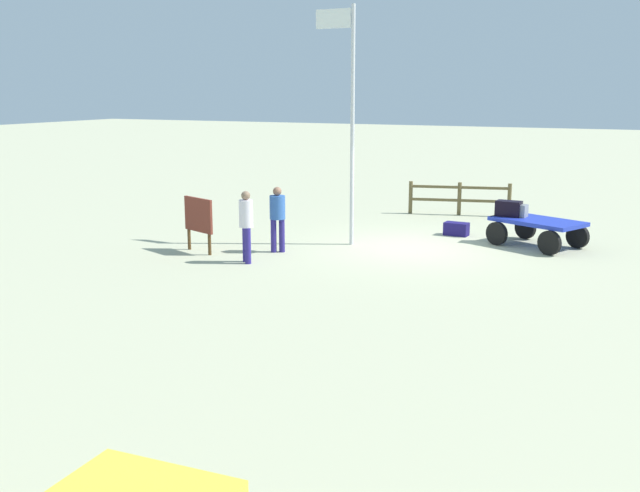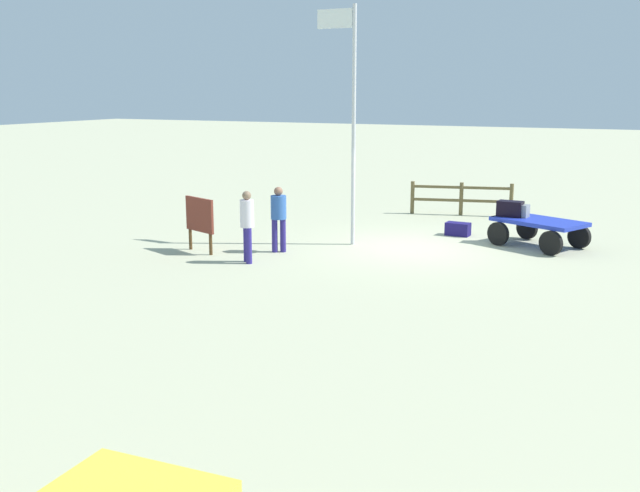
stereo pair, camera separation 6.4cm
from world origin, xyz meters
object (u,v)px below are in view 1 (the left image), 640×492
object	(u,v)px
luggage_cart	(537,226)
suitcase_olive	(515,210)
suitcase_grey	(509,209)
worker_trailing	(246,222)
signboard	(198,218)
suitcase_dark	(456,229)
worker_lead	(277,214)
flagpole	(349,108)

from	to	relation	value
luggage_cart	suitcase_olive	size ratio (longest dim) A/B	3.91
suitcase_grey	worker_trailing	world-z (taller)	worker_trailing
worker_trailing	signboard	world-z (taller)	worker_trailing
suitcase_grey	suitcase_dark	xyz separation A→B (m)	(1.43, -0.42, -0.71)
suitcase_dark	signboard	distance (m)	6.95
worker_lead	suitcase_grey	bearing A→B (deg)	-144.46
luggage_cart	worker_lead	distance (m)	6.47
luggage_cart	suitcase_dark	bearing A→B (deg)	-14.55
suitcase_olive	worker_trailing	distance (m)	6.97
flagpole	worker_lead	bearing A→B (deg)	53.69
suitcase_olive	flagpole	size ratio (longest dim) A/B	0.11
suitcase_dark	flagpole	bearing A→B (deg)	45.65
suitcase_dark	flagpole	distance (m)	4.52
luggage_cart	suitcase_dark	size ratio (longest dim) A/B	3.79
luggage_cart	suitcase_grey	xyz separation A→B (m)	(0.74, -0.15, 0.38)
flagpole	suitcase_grey	bearing A→B (deg)	-153.12
suitcase_dark	worker_trailing	xyz separation A→B (m)	(3.50, 5.14, 0.76)
suitcase_dark	signboard	size ratio (longest dim) A/B	0.49
suitcase_grey	flagpole	distance (m)	4.80
luggage_cart	signboard	xyz separation A→B (m)	(7.27, 4.10, 0.34)
luggage_cart	suitcase_olive	bearing A→B (deg)	-18.00
suitcase_olive	suitcase_dark	world-z (taller)	suitcase_olive
suitcase_grey	worker_trailing	size ratio (longest dim) A/B	0.40
worker_lead	flagpole	world-z (taller)	flagpole
worker_trailing	flagpole	xyz separation A→B (m)	(-1.28, -2.88, 2.46)
suitcase_grey	worker_lead	xyz separation A→B (m)	(4.82, 3.44, 0.05)
worker_lead	worker_trailing	world-z (taller)	worker_trailing
suitcase_olive	worker_trailing	bearing A→B (deg)	43.18
luggage_cart	suitcase_grey	distance (m)	0.84
worker_lead	signboard	size ratio (longest dim) A/B	1.20
suitcase_dark	signboard	bearing A→B (deg)	42.44
suitcase_grey	worker_lead	distance (m)	5.92
worker_lead	worker_trailing	xyz separation A→B (m)	(0.11, 1.29, -0.01)
suitcase_olive	flagpole	xyz separation A→B (m)	(3.80, 1.89, 2.55)
suitcase_grey	worker_lead	size ratio (longest dim) A/B	0.41
luggage_cart	flagpole	bearing A→B (deg)	21.21
signboard	worker_trailing	bearing A→B (deg)	163.40
luggage_cart	suitcase_olive	world-z (taller)	suitcase_olive
suitcase_dark	worker_lead	xyz separation A→B (m)	(3.39, 3.86, 0.77)
suitcase_dark	worker_lead	size ratio (longest dim) A/B	0.41
suitcase_dark	flagpole	size ratio (longest dim) A/B	0.11
suitcase_dark	flagpole	xyz separation A→B (m)	(2.21, 2.27, 3.22)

